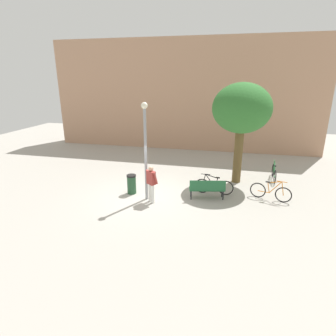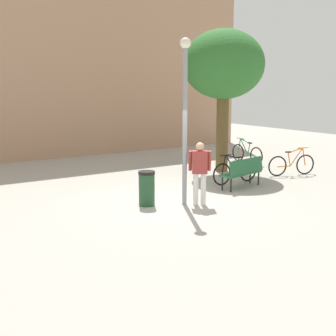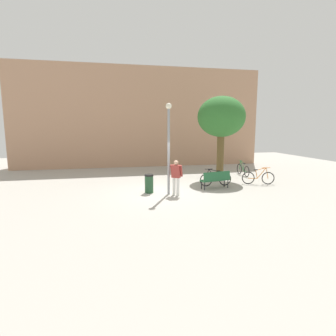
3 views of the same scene
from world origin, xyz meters
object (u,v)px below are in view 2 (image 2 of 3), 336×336
(person_by_lamppost, at_px, (200,169))
(park_bench, at_px, (243,171))
(bicycle_black, at_px, (235,172))
(trash_bin, at_px, (147,188))
(bicycle_green, at_px, (247,154))
(bicycle_orange, at_px, (292,164))
(plaza_tree, at_px, (224,66))
(lamppost, at_px, (185,106))

(person_by_lamppost, bearing_deg, park_bench, 20.28)
(park_bench, xyz_separation_m, bicycle_black, (0.25, 0.66, -0.16))
(park_bench, height_order, bicycle_black, bicycle_black)
(bicycle_black, height_order, trash_bin, bicycle_black)
(bicycle_black, height_order, bicycle_green, same)
(bicycle_orange, bearing_deg, bicycle_black, 177.80)
(park_bench, relative_size, plaza_tree, 0.33)
(plaza_tree, height_order, bicycle_orange, plaza_tree)
(person_by_lamppost, relative_size, bicycle_black, 0.92)
(bicycle_orange, bearing_deg, park_bench, -168.63)
(bicycle_black, bearing_deg, bicycle_green, 41.58)
(lamppost, relative_size, plaza_tree, 0.85)
(trash_bin, bearing_deg, bicycle_black, 11.95)
(plaza_tree, distance_m, bicycle_black, 4.02)
(bicycle_black, relative_size, trash_bin, 1.97)
(park_bench, bearing_deg, plaza_tree, 63.15)
(plaza_tree, distance_m, bicycle_green, 4.00)
(plaza_tree, relative_size, bicycle_black, 2.80)
(plaza_tree, xyz_separation_m, bicycle_orange, (1.49, -2.00, -3.39))
(lamppost, distance_m, plaza_tree, 5.20)
(lamppost, relative_size, bicycle_green, 2.38)
(bicycle_green, bearing_deg, plaza_tree, -158.51)
(person_by_lamppost, relative_size, trash_bin, 1.82)
(bicycle_black, bearing_deg, bicycle_orange, -2.20)
(bicycle_orange, bearing_deg, plaza_tree, 126.82)
(plaza_tree, bearing_deg, bicycle_orange, -53.18)
(person_by_lamppost, height_order, bicycle_orange, person_by_lamppost)
(bicycle_green, xyz_separation_m, trash_bin, (-6.81, -3.48, 0.08))
(lamppost, xyz_separation_m, bicycle_orange, (5.45, 1.17, -2.23))
(bicycle_black, height_order, bicycle_orange, same)
(person_by_lamppost, bearing_deg, lamppost, 139.56)
(plaza_tree, bearing_deg, trash_bin, -150.84)
(bicycle_orange, height_order, bicycle_green, same)
(bicycle_black, xyz_separation_m, bicycle_green, (3.01, 2.67, 0.00))
(plaza_tree, xyz_separation_m, trash_bin, (-4.84, -2.70, -3.31))
(lamppost, distance_m, park_bench, 3.42)
(lamppost, distance_m, bicycle_green, 7.46)
(bicycle_black, relative_size, bicycle_orange, 1.03)
(lamppost, distance_m, person_by_lamppost, 1.69)
(person_by_lamppost, distance_m, trash_bin, 1.48)
(park_bench, bearing_deg, lamppost, -167.05)
(lamppost, height_order, bicycle_orange, lamppost)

